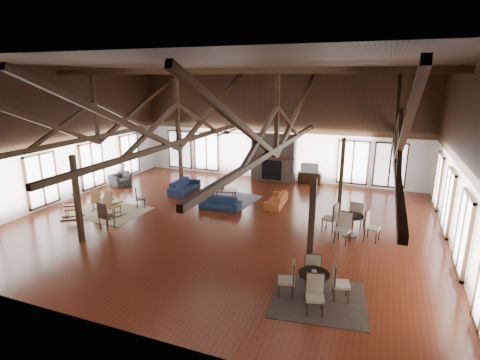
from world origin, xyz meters
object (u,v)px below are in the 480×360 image
at_px(sofa_navy_left, 185,186).
at_px(cafe_table_near, 314,280).
at_px(armchair, 120,180).
at_px(cafe_table_far, 351,222).
at_px(tv_console, 309,178).
at_px(sofa_orange, 276,199).
at_px(coffee_table, 225,191).
at_px(sofa_navy_front, 220,203).

height_order(sofa_navy_left, cafe_table_near, cafe_table_near).
bearing_deg(armchair, cafe_table_far, -85.11).
distance_m(sofa_navy_left, tv_console, 6.73).
height_order(sofa_orange, coffee_table, sofa_orange).
height_order(sofa_navy_front, sofa_orange, sofa_orange).
bearing_deg(cafe_table_near, sofa_navy_front, 133.18).
distance_m(cafe_table_far, tv_console, 6.99).
bearing_deg(cafe_table_near, armchair, 149.44).
relative_size(sofa_navy_left, armchair, 2.18).
relative_size(sofa_orange, tv_console, 1.52).
bearing_deg(sofa_orange, sofa_navy_front, -59.73).
relative_size(sofa_orange, armchair, 1.92).
relative_size(coffee_table, tv_console, 1.03).
height_order(sofa_navy_front, coffee_table, sofa_navy_front).
bearing_deg(cafe_table_near, cafe_table_far, 83.39).
xyz_separation_m(sofa_navy_front, coffee_table, (-0.38, 1.38, 0.11)).
bearing_deg(coffee_table, tv_console, 36.53).
bearing_deg(sofa_navy_front, tv_console, 60.80).
xyz_separation_m(armchair, cafe_table_far, (11.94, -2.32, 0.23)).
height_order(coffee_table, tv_console, tv_console).
bearing_deg(coffee_table, sofa_orange, -15.92).
bearing_deg(cafe_table_far, cafe_table_near, -96.61).
distance_m(sofa_navy_left, sofa_orange, 4.82).
bearing_deg(sofa_navy_left, coffee_table, -98.30).
bearing_deg(cafe_table_far, sofa_navy_front, 170.42).
xyz_separation_m(sofa_navy_left, cafe_table_near, (7.71, -7.01, 0.18)).
relative_size(sofa_navy_front, tv_console, 1.49).
distance_m(coffee_table, cafe_table_far, 6.37).
height_order(armchair, tv_console, armchair).
xyz_separation_m(coffee_table, armchair, (-6.01, 0.00, -0.07)).
bearing_deg(sofa_navy_left, cafe_table_far, -109.22).
bearing_deg(cafe_table_far, tv_console, 112.85).
relative_size(sofa_navy_front, cafe_table_far, 0.85).
bearing_deg(armchair, coffee_table, -74.12).
height_order(cafe_table_far, tv_console, cafe_table_far).
relative_size(sofa_navy_front, sofa_orange, 0.98).
xyz_separation_m(coffee_table, cafe_table_near, (5.42, -6.75, 0.11)).
bearing_deg(coffee_table, armchair, 164.50).
height_order(sofa_navy_front, tv_console, tv_console).
relative_size(coffee_table, cafe_table_far, 0.59).
xyz_separation_m(sofa_navy_front, cafe_table_far, (5.55, -0.94, 0.28)).
xyz_separation_m(sofa_orange, armchair, (-8.53, 0.02, 0.04)).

